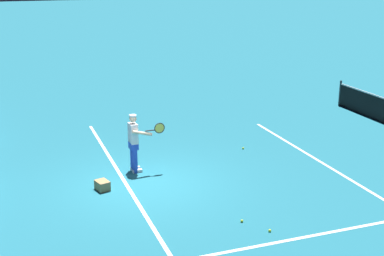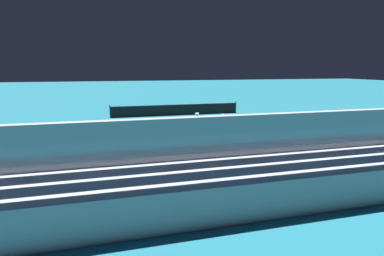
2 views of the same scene
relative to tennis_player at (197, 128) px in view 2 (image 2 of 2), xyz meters
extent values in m
plane|color=#1E6B7F|center=(1.01, 0.03, -0.89)|extent=(160.00, 160.00, 0.00)
cube|color=white|center=(1.01, -0.47, -0.89)|extent=(12.00, 0.10, 0.01)
cube|color=white|center=(5.12, 4.03, -0.89)|extent=(0.10, 12.00, 0.01)
cube|color=white|center=(1.01, 5.53, -0.89)|extent=(8.22, 0.10, 0.01)
cube|color=#384260|center=(1.01, -4.47, -0.34)|extent=(21.69, 0.24, 1.10)
cube|color=silver|center=(0.10, -4.35, -0.29)|extent=(2.80, 0.01, 0.44)
cube|color=silver|center=(-4.45, -4.35, -0.29)|extent=(2.20, 0.01, 0.40)
cube|color=#9EA3A8|center=(1.01, -6.67, -0.34)|extent=(20.60, 3.20, 1.10)
cube|color=#2D5BAD|center=(1.01, -5.47, 0.29)|extent=(20.19, 0.40, 0.12)
cube|color=#9EA3A8|center=(1.01, -5.75, 0.43)|extent=(20.60, 0.24, 0.45)
cube|color=#2D5BAD|center=(1.01, -6.27, 0.74)|extent=(20.19, 0.40, 0.12)
cube|color=#9EA3A8|center=(1.01, -6.55, 0.88)|extent=(20.60, 0.24, 0.45)
cube|color=#2D5BAD|center=(1.01, -7.07, 1.19)|extent=(20.19, 0.40, 0.12)
cube|color=#9EA3A8|center=(1.01, -7.35, 1.33)|extent=(20.60, 0.24, 0.45)
cube|color=#2D5BAD|center=(1.01, -7.87, 1.64)|extent=(20.19, 0.40, 0.12)
cube|color=#9EA3A8|center=(1.01, -8.15, 1.78)|extent=(20.60, 0.24, 0.45)
cylinder|color=blue|center=(-0.11, -0.03, -0.45)|extent=(0.15, 0.15, 0.88)
cylinder|color=blue|center=(0.10, -0.02, -0.45)|extent=(0.15, 0.15, 0.88)
cube|color=white|center=(-0.12, 0.03, -0.85)|extent=(0.12, 0.28, 0.09)
cube|color=white|center=(0.10, 0.04, -0.85)|extent=(0.12, 0.28, 0.09)
cube|color=blue|center=(0.00, -0.03, -0.09)|extent=(0.35, 0.24, 0.20)
cube|color=white|center=(0.00, -0.03, 0.28)|extent=(0.37, 0.23, 0.58)
sphere|color=beige|center=(-0.01, -0.02, 0.71)|extent=(0.21, 0.21, 0.21)
cylinder|color=white|center=(-0.01, -0.02, 0.80)|extent=(0.20, 0.20, 0.05)
cylinder|color=beige|center=(-0.25, -0.04, 0.24)|extent=(0.09, 0.09, 0.56)
cylinder|color=beige|center=(0.23, 0.18, 0.33)|extent=(0.12, 0.59, 0.24)
cylinder|color=black|center=(0.22, 0.42, 0.38)|extent=(0.05, 0.30, 0.03)
torus|color=black|center=(0.21, 0.70, 0.42)|extent=(0.04, 0.31, 0.31)
cylinder|color=#D6D14C|center=(0.21, 0.70, 0.42)|extent=(0.02, 0.27, 0.27)
cube|color=#A87F51|center=(1.01, -1.15, -0.76)|extent=(0.47, 0.40, 0.26)
sphere|color=#CCE533|center=(3.99, 1.57, -0.86)|extent=(0.07, 0.07, 0.07)
sphere|color=#CCE533|center=(4.63, 1.96, -0.86)|extent=(0.07, 0.07, 0.07)
sphere|color=#CCE533|center=(5.21, -0.10, -0.86)|extent=(0.07, 0.07, 0.07)
sphere|color=#CCE533|center=(-0.71, 3.80, -0.86)|extent=(0.07, 0.07, 0.07)
cylinder|color=#33383D|center=(-4.49, 10.11, -0.36)|extent=(0.09, 0.09, 1.07)
cylinder|color=#33383D|center=(6.51, 10.11, -0.36)|extent=(0.09, 0.09, 1.07)
cube|color=black|center=(1.01, 10.11, -0.44)|extent=(11.00, 0.02, 0.91)
cube|color=white|center=(1.01, 10.11, 0.04)|extent=(11.00, 0.04, 0.05)
camera|label=1|loc=(14.24, -3.38, 4.91)|focal=50.00mm
camera|label=2|loc=(-4.23, -14.88, 3.15)|focal=28.00mm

